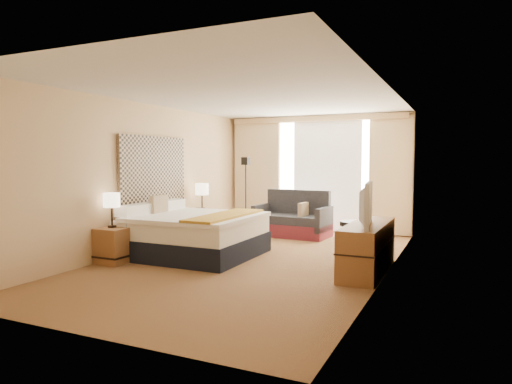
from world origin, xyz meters
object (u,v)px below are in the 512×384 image
at_px(nightstand_left, 115,245).
at_px(nightstand_right, 200,225).
at_px(lamp_left, 112,201).
at_px(television, 361,204).
at_px(lamp_right, 202,190).
at_px(loveseat, 293,221).
at_px(floor_lamp, 246,179).
at_px(media_dresser, 368,248).
at_px(desk_chair, 358,226).
at_px(bed, 193,234).

bearing_deg(nightstand_left, nightstand_right, 90.00).
xyz_separation_m(lamp_left, television, (3.69, 0.77, 0.03)).
relative_size(nightstand_left, nightstand_right, 1.00).
relative_size(lamp_right, television, 0.55).
bearing_deg(television, nightstand_left, 93.61).
relative_size(nightstand_left, lamp_left, 1.01).
height_order(nightstand_left, television, television).
distance_m(loveseat, floor_lamp, 1.46).
xyz_separation_m(nightstand_right, lamp_right, (0.04, 0.03, 0.72)).
bearing_deg(lamp_right, media_dresser, -21.99).
bearing_deg(nightstand_right, lamp_right, 31.45).
distance_m(nightstand_left, television, 3.80).
relative_size(desk_chair, television, 1.09).
bearing_deg(nightstand_right, television, -25.62).
bearing_deg(bed, lamp_left, -130.17).
relative_size(media_dresser, floor_lamp, 1.08).
relative_size(nightstand_left, television, 0.53).
bearing_deg(desk_chair, lamp_right, 161.12).
distance_m(bed, loveseat, 2.70).
xyz_separation_m(floor_lamp, desk_chair, (2.84, -1.54, -0.68)).
xyz_separation_m(nightstand_right, television, (3.65, -1.75, 0.72)).
bearing_deg(lamp_left, loveseat, 64.50).
relative_size(bed, loveseat, 1.28).
xyz_separation_m(nightstand_right, desk_chair, (3.33, -0.38, 0.23)).
relative_size(floor_lamp, lamp_right, 2.91).
bearing_deg(desk_chair, lamp_left, -159.39).
relative_size(loveseat, lamp_left, 2.93).
bearing_deg(loveseat, lamp_left, -111.54).
distance_m(media_dresser, television, 0.72).
bearing_deg(nightstand_left, television, 11.60).
bearing_deg(nightstand_left, desk_chair, 32.50).
bearing_deg(lamp_left, media_dresser, 15.96).
height_order(nightstand_left, bed, bed).
xyz_separation_m(nightstand_left, loveseat, (1.66, 3.55, 0.04)).
height_order(nightstand_left, lamp_right, lamp_right).
height_order(floor_lamp, lamp_left, floor_lamp).
height_order(lamp_left, lamp_right, lamp_right).
distance_m(nightstand_right, television, 4.11).
bearing_deg(television, media_dresser, -17.43).
xyz_separation_m(nightstand_left, television, (3.65, 0.75, 0.72)).
xyz_separation_m(bed, desk_chair, (2.52, 1.14, 0.14)).
height_order(nightstand_left, media_dresser, media_dresser).
bearing_deg(loveseat, nightstand_right, -143.90).
bearing_deg(lamp_right, television, -26.23).
xyz_separation_m(lamp_left, lamp_right, (0.08, 2.55, 0.02)).
bearing_deg(nightstand_left, bed, 50.55).
bearing_deg(bed, loveseat, 71.57).
bearing_deg(lamp_right, floor_lamp, 68.55).
bearing_deg(desk_chair, television, -88.66).
bearing_deg(floor_lamp, desk_chair, -28.53).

